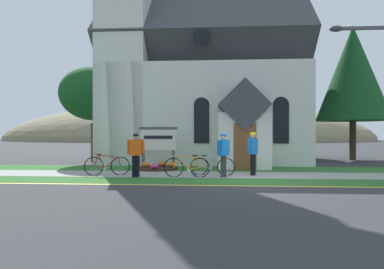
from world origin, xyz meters
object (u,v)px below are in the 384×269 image
object	(u,v)px
bicycle_blue	(187,167)
yard_deciduous_tree	(94,94)
roadside_conifer	(353,73)
church_sign	(158,141)
bicycle_orange	(107,165)
cyclist_in_blue_jersey	(253,150)
cyclist_in_white_jersey	(224,152)
bicycle_black	(212,166)
cyclist_in_red_jersey	(136,152)

from	to	relation	value
bicycle_blue	yard_deciduous_tree	xyz separation A→B (m)	(-6.00, 6.40, 3.55)
yard_deciduous_tree	roadside_conifer	bearing A→B (deg)	8.51
church_sign	yard_deciduous_tree	xyz separation A→B (m)	(-4.42, 3.58, 2.64)
church_sign	bicycle_orange	distance (m)	3.10
bicycle_orange	cyclist_in_blue_jersey	bearing A→B (deg)	3.09
roadside_conifer	cyclist_in_white_jersey	bearing A→B (deg)	-133.24
bicycle_black	church_sign	bearing A→B (deg)	138.69
cyclist_in_blue_jersey	yard_deciduous_tree	distance (m)	10.70
cyclist_in_blue_jersey	bicycle_blue	bearing A→B (deg)	-165.71
bicycle_orange	yard_deciduous_tree	world-z (taller)	yard_deciduous_tree
cyclist_in_red_jersey	yard_deciduous_tree	distance (m)	8.30
yard_deciduous_tree	bicycle_black	bearing A→B (deg)	-39.85
bicycle_blue	yard_deciduous_tree	world-z (taller)	yard_deciduous_tree
church_sign	cyclist_in_red_jersey	xyz separation A→B (m)	(-0.33, -3.00, -0.34)
bicycle_blue	cyclist_in_blue_jersey	size ratio (longest dim) A/B	1.03
bicycle_orange	cyclist_in_red_jersey	size ratio (longest dim) A/B	1.06
cyclist_in_red_jersey	cyclist_in_blue_jersey	size ratio (longest dim) A/B	0.97
bicycle_blue	bicycle_orange	distance (m)	3.20
roadside_conifer	church_sign	bearing A→B (deg)	-152.06
cyclist_in_red_jersey	roadside_conifer	bearing A→B (deg)	37.84
bicycle_orange	cyclist_in_red_jersey	distance (m)	1.49
bicycle_orange	cyclist_in_white_jersey	xyz separation A→B (m)	(4.56, -0.32, 0.57)
bicycle_black	cyclist_in_blue_jersey	size ratio (longest dim) A/B	1.03
church_sign	cyclist_in_red_jersey	distance (m)	3.04
church_sign	bicycle_orange	bearing A→B (deg)	-122.91
cyclist_in_white_jersey	church_sign	bearing A→B (deg)	136.43
church_sign	bicycle_blue	bearing A→B (deg)	-60.81
bicycle_blue	cyclist_in_blue_jersey	world-z (taller)	cyclist_in_blue_jersey
bicycle_blue	bicycle_orange	xyz separation A→B (m)	(-3.19, 0.34, -0.00)
bicycle_black	yard_deciduous_tree	bearing A→B (deg)	140.15
cyclist_in_red_jersey	cyclist_in_blue_jersey	xyz separation A→B (m)	(4.44, 0.83, 0.03)
church_sign	roadside_conifer	bearing A→B (deg)	27.94
church_sign	yard_deciduous_tree	size ratio (longest dim) A/B	0.35
bicycle_orange	yard_deciduous_tree	bearing A→B (deg)	114.87
bicycle_black	yard_deciduous_tree	world-z (taller)	yard_deciduous_tree
cyclist_in_red_jersey	cyclist_in_white_jersey	distance (m)	3.29
cyclist_in_blue_jersey	church_sign	bearing A→B (deg)	152.07
bicycle_black	cyclist_in_blue_jersey	xyz separation A→B (m)	(1.58, 0.05, 0.63)
bicycle_black	cyclist_in_white_jersey	size ratio (longest dim) A/B	1.07
cyclist_in_white_jersey	bicycle_black	bearing A→B (deg)	125.74
bicycle_orange	roadside_conifer	size ratio (longest dim) A/B	0.21
church_sign	roadside_conifer	world-z (taller)	roadside_conifer
church_sign	cyclist_in_white_jersey	bearing A→B (deg)	-43.57
church_sign	cyclist_in_white_jersey	distance (m)	4.08
bicycle_blue	bicycle_orange	size ratio (longest dim) A/B	1.00
church_sign	bicycle_blue	world-z (taller)	church_sign
bicycle_orange	bicycle_black	bearing A→B (deg)	3.64
cyclist_in_white_jersey	bicycle_orange	bearing A→B (deg)	176.02
church_sign	cyclist_in_blue_jersey	world-z (taller)	church_sign
bicycle_blue	cyclist_in_white_jersey	size ratio (longest dim) A/B	1.06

